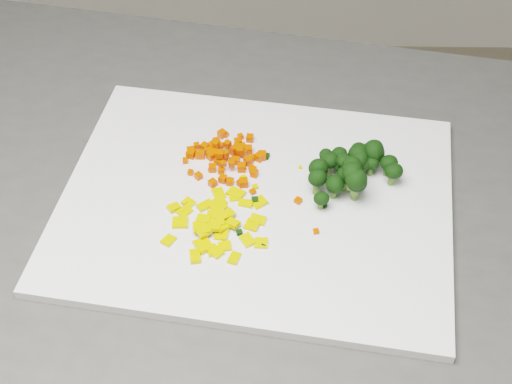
{
  "coord_description": "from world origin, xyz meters",
  "views": [
    {
      "loc": [
        -0.3,
        -0.23,
        1.55
      ],
      "look_at": [
        -0.31,
        0.36,
        0.92
      ],
      "focal_mm": 50.0,
      "sensor_mm": 36.0,
      "label": 1
    }
  ],
  "objects_px": {
    "pepper_pile": "(217,221)",
    "cutting_board": "(256,201)",
    "broccoli_pile": "(351,171)",
    "carrot_pile": "(223,152)",
    "counter_block": "(254,378)"
  },
  "relations": [
    {
      "from": "counter_block",
      "to": "cutting_board",
      "type": "relative_size",
      "value": 2.18
    },
    {
      "from": "pepper_pile",
      "to": "broccoli_pile",
      "type": "relative_size",
      "value": 0.97
    },
    {
      "from": "pepper_pile",
      "to": "counter_block",
      "type": "bearing_deg",
      "value": 54.82
    },
    {
      "from": "cutting_board",
      "to": "broccoli_pile",
      "type": "xyz_separation_m",
      "value": [
        0.11,
        0.02,
        0.04
      ]
    },
    {
      "from": "pepper_pile",
      "to": "broccoli_pile",
      "type": "bearing_deg",
      "value": 22.49
    },
    {
      "from": "cutting_board",
      "to": "pepper_pile",
      "type": "distance_m",
      "value": 0.07
    },
    {
      "from": "carrot_pile",
      "to": "broccoli_pile",
      "type": "xyz_separation_m",
      "value": [
        0.16,
        -0.05,
        0.01
      ]
    },
    {
      "from": "counter_block",
      "to": "carrot_pile",
      "type": "height_order",
      "value": "carrot_pile"
    },
    {
      "from": "cutting_board",
      "to": "carrot_pile",
      "type": "bearing_deg",
      "value": 123.5
    },
    {
      "from": "cutting_board",
      "to": "pepper_pile",
      "type": "xyz_separation_m",
      "value": [
        -0.04,
        -0.05,
        0.01
      ]
    },
    {
      "from": "carrot_pile",
      "to": "pepper_pile",
      "type": "distance_m",
      "value": 0.11
    },
    {
      "from": "cutting_board",
      "to": "carrot_pile",
      "type": "xyz_separation_m",
      "value": [
        -0.04,
        0.07,
        0.02
      ]
    },
    {
      "from": "carrot_pile",
      "to": "broccoli_pile",
      "type": "height_order",
      "value": "broccoli_pile"
    },
    {
      "from": "cutting_board",
      "to": "pepper_pile",
      "type": "height_order",
      "value": "pepper_pile"
    },
    {
      "from": "pepper_pile",
      "to": "cutting_board",
      "type": "bearing_deg",
      "value": 46.24
    }
  ]
}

